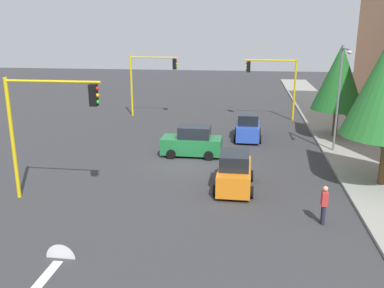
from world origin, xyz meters
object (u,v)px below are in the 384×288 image
(street_lamp_curbside, at_px, (340,88))
(car_orange, at_px, (234,172))
(traffic_signal_far_right, at_px, (150,74))
(tree_roadside_mid, at_px, (340,78))
(pedestrian_crossing, at_px, (324,204))
(traffic_signal_far_left, at_px, (274,77))
(traffic_signal_near_right, at_px, (46,116))
(car_green, at_px, (192,142))
(car_blue, at_px, (248,127))

(street_lamp_curbside, bearing_deg, car_orange, -41.90)
(traffic_signal_far_right, height_order, tree_roadside_mid, tree_roadside_mid)
(traffic_signal_far_right, height_order, car_orange, traffic_signal_far_right)
(tree_roadside_mid, relative_size, pedestrian_crossing, 4.08)
(tree_roadside_mid, height_order, pedestrian_crossing, tree_roadside_mid)
(traffic_signal_far_right, bearing_deg, traffic_signal_far_left, 90.00)
(street_lamp_curbside, bearing_deg, traffic_signal_far_left, -161.21)
(traffic_signal_near_right, relative_size, street_lamp_curbside, 0.84)
(street_lamp_curbside, relative_size, car_orange, 1.85)
(traffic_signal_far_right, relative_size, pedestrian_crossing, 3.31)
(tree_roadside_mid, bearing_deg, car_orange, -31.90)
(pedestrian_crossing, bearing_deg, traffic_signal_far_right, -149.20)
(traffic_signal_far_left, bearing_deg, car_orange, -9.05)
(street_lamp_curbside, height_order, car_green, street_lamp_curbside)
(traffic_signal_far_right, xyz_separation_m, car_orange, (17.42, 8.58, -3.09))
(street_lamp_curbside, height_order, car_orange, street_lamp_curbside)
(car_green, xyz_separation_m, car_orange, (5.42, 2.93, -0.00))
(pedestrian_crossing, bearing_deg, street_lamp_curbside, 166.90)
(traffic_signal_far_right, height_order, car_green, traffic_signal_far_right)
(tree_roadside_mid, xyz_separation_m, car_orange, (11.42, -7.11, -3.65))
(car_orange, bearing_deg, traffic_signal_far_left, 170.95)
(street_lamp_curbside, xyz_separation_m, car_green, (1.61, -9.24, -3.45))
(street_lamp_curbside, relative_size, pedestrian_crossing, 4.12)
(traffic_signal_far_right, relative_size, car_blue, 1.47)
(car_green, bearing_deg, pedestrian_crossing, 37.44)
(car_green, height_order, car_blue, same)
(tree_roadside_mid, bearing_deg, car_blue, -78.64)
(traffic_signal_near_right, relative_size, traffic_signal_far_right, 1.04)
(street_lamp_curbside, relative_size, tree_roadside_mid, 1.01)
(traffic_signal_near_right, height_order, pedestrian_crossing, traffic_signal_near_right)
(car_orange, height_order, car_blue, same)
(traffic_signal_far_left, relative_size, tree_roadside_mid, 0.79)
(traffic_signal_near_right, distance_m, car_blue, 16.02)
(traffic_signal_far_right, xyz_separation_m, car_green, (12.00, 5.65, -3.09))
(traffic_signal_far_right, xyz_separation_m, car_blue, (7.31, 9.18, -3.09))
(traffic_signal_near_right, distance_m, traffic_signal_far_right, 20.00)
(pedestrian_crossing, bearing_deg, car_green, -142.56)
(traffic_signal_near_right, bearing_deg, tree_roadside_mid, 131.68)
(car_orange, bearing_deg, street_lamp_curbside, 138.10)
(traffic_signal_far_left, distance_m, car_blue, 8.19)
(car_orange, distance_m, car_blue, 10.13)
(traffic_signal_near_right, bearing_deg, traffic_signal_far_right, 179.91)
(pedestrian_crossing, bearing_deg, traffic_signal_far_left, -177.00)
(traffic_signal_far_left, bearing_deg, street_lamp_curbside, 18.79)
(traffic_signal_near_right, distance_m, traffic_signal_far_left, 23.02)
(car_blue, height_order, pedestrian_crossing, car_blue)
(street_lamp_curbside, bearing_deg, car_green, -80.11)
(traffic_signal_near_right, xyz_separation_m, traffic_signal_far_right, (-20.00, 0.03, -0.14))
(traffic_signal_near_right, relative_size, traffic_signal_far_left, 1.07)
(traffic_signal_far_left, distance_m, traffic_signal_far_right, 11.36)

